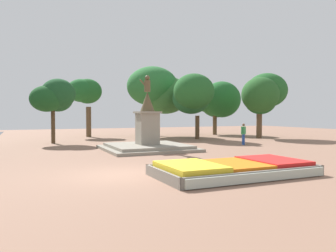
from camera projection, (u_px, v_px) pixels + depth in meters
ground_plane at (122, 174)px, 12.47m from camera, size 81.40×81.40×0.00m
flower_planter at (234, 169)px, 12.28m from camera, size 6.03×3.10×0.54m
statue_monument at (147, 138)px, 21.09m from camera, size 5.49×5.49×4.79m
pedestrian_with_handbag at (243, 133)px, 24.53m from camera, size 0.51×0.37×1.61m
park_tree_far_left at (159, 90)px, 33.86m from camera, size 6.50×5.26×7.19m
park_tree_behind_statue at (55, 97)px, 25.59m from camera, size 3.47×2.85×5.08m
park_tree_far_right at (193, 95)px, 29.87m from camera, size 3.83×4.55×5.95m
park_tree_street_side at (263, 94)px, 31.12m from camera, size 5.02×4.32×6.25m
park_tree_mid_canopy at (218, 101)px, 36.92m from camera, size 4.96×4.82×5.96m
park_tree_distant at (84, 92)px, 33.27m from camera, size 3.53×2.78×5.91m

